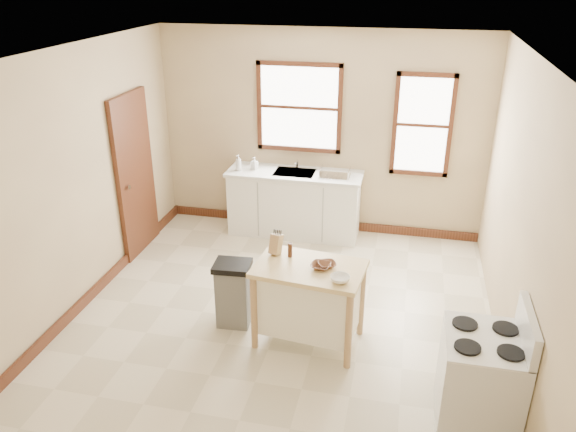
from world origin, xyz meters
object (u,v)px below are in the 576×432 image
object	(u,v)px
knife_block	(276,245)
trash_bin	(233,294)
kitchen_island	(309,304)
gas_stove	(482,368)
bowl_b	(327,265)
dish_rack	(335,173)
soap_bottle_a	(238,163)
soap_bottle_b	(254,163)
bowl_c	(340,279)
pepper_grinder	(290,250)
bowl_a	(321,266)

from	to	relation	value
knife_block	trash_bin	xyz separation A→B (m)	(-0.45, -0.06, -0.60)
kitchen_island	gas_stove	bearing A→B (deg)	-20.97
bowl_b	gas_stove	xyz separation A→B (m)	(1.40, -0.85, -0.32)
dish_rack	bowl_b	bearing A→B (deg)	-68.54
kitchen_island	soap_bottle_a	bearing A→B (deg)	127.85
soap_bottle_b	kitchen_island	bearing A→B (deg)	-39.94
soap_bottle_b	bowl_c	bearing A→B (deg)	-36.33
knife_block	bowl_c	world-z (taller)	knife_block
pepper_grinder	bowl_a	xyz separation A→B (m)	(0.34, -0.16, -0.05)
kitchen_island	bowl_b	distance (m)	0.48
knife_block	bowl_b	xyz separation A→B (m)	(0.54, -0.15, -0.08)
bowl_c	trash_bin	world-z (taller)	bowl_c
dish_rack	trash_bin	world-z (taller)	dish_rack
soap_bottle_b	gas_stove	distance (m)	4.30
soap_bottle_b	bowl_c	world-z (taller)	soap_bottle_b
bowl_b	bowl_c	distance (m)	0.30
soap_bottle_b	pepper_grinder	world-z (taller)	soap_bottle_b
kitchen_island	bowl_b	size ratio (longest dim) A/B	6.06
bowl_c	gas_stove	size ratio (longest dim) A/B	0.16
pepper_grinder	bowl_a	bearing A→B (deg)	-25.87
bowl_a	trash_bin	xyz separation A→B (m)	(-0.94, 0.13, -0.52)
soap_bottle_a	kitchen_island	distance (m)	2.81
soap_bottle_b	pepper_grinder	xyz separation A→B (m)	(1.00, -2.28, -0.07)
soap_bottle_b	knife_block	bearing A→B (deg)	-45.99
soap_bottle_b	trash_bin	xyz separation A→B (m)	(0.40, -2.31, -0.64)
soap_bottle_a	gas_stove	xyz separation A→B (m)	(3.00, -3.15, -0.47)
bowl_c	gas_stove	world-z (taller)	gas_stove
soap_bottle_b	bowl_b	world-z (taller)	soap_bottle_b
dish_rack	pepper_grinder	size ratio (longest dim) A/B	2.68
soap_bottle_b	kitchen_island	distance (m)	2.78
knife_block	bowl_b	bearing A→B (deg)	2.67
bowl_a	dish_rack	bearing A→B (deg)	94.96
soap_bottle_b	bowl_a	distance (m)	2.79
dish_rack	kitchen_island	size ratio (longest dim) A/B	0.38
soap_bottle_a	kitchen_island	bearing A→B (deg)	-38.00
dish_rack	bowl_b	size ratio (longest dim) A/B	2.32
soap_bottle_a	pepper_grinder	bearing A→B (deg)	-40.58
knife_block	bowl_a	world-z (taller)	knife_block
soap_bottle_b	bowl_a	xyz separation A→B (m)	(1.34, -2.44, -0.12)
gas_stove	bowl_a	bearing A→B (deg)	151.14
trash_bin	soap_bottle_a	bearing A→B (deg)	101.08
bowl_a	gas_stove	world-z (taller)	gas_stove
soap_bottle_b	knife_block	distance (m)	2.40
bowl_a	trash_bin	world-z (taller)	bowl_a
soap_bottle_b	bowl_b	bearing A→B (deg)	-36.54
knife_block	bowl_c	distance (m)	0.81
kitchen_island	bowl_b	bearing A→B (deg)	19.08
dish_rack	knife_block	xyz separation A→B (m)	(-0.28, -2.20, -0.01)
bowl_b	soap_bottle_b	bearing A→B (deg)	120.24
bowl_b	kitchen_island	bearing A→B (deg)	-167.31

